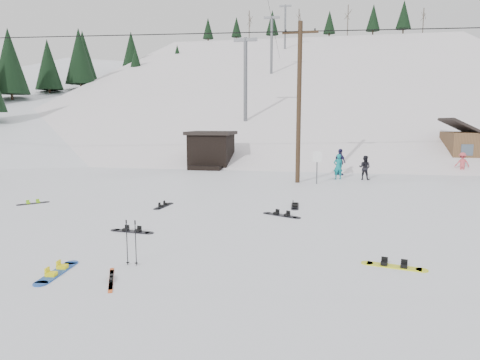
# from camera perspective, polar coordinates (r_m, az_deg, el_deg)

# --- Properties ---
(ground) EXTENTS (200.00, 200.00, 0.00)m
(ground) POSITION_cam_1_polar(r_m,az_deg,el_deg) (11.81, -6.48, -9.69)
(ground) COLOR white
(ground) RESTS_ON ground
(ski_slope) EXTENTS (60.00, 85.24, 65.97)m
(ski_slope) POSITION_cam_1_polar(r_m,az_deg,el_deg) (67.62, 7.89, -5.44)
(ski_slope) COLOR white
(ski_slope) RESTS_ON ground
(ridge_left) EXTENTS (47.54, 95.03, 58.38)m
(ridge_left) POSITION_cam_1_polar(r_m,az_deg,el_deg) (72.22, -22.39, -4.30)
(ridge_left) COLOR white
(ridge_left) RESTS_ON ground
(treeline_left) EXTENTS (20.00, 64.00, 10.00)m
(treeline_left) POSITION_cam_1_polar(r_m,az_deg,el_deg) (63.14, -25.38, 3.94)
(treeline_left) COLOR black
(treeline_left) RESTS_ON ground
(treeline_crest) EXTENTS (50.00, 6.00, 10.00)m
(treeline_crest) POSITION_cam_1_polar(r_m,az_deg,el_deg) (96.84, 9.07, 5.74)
(treeline_crest) COLOR black
(treeline_crest) RESTS_ON ski_slope
(utility_pole) EXTENTS (2.00, 0.26, 9.00)m
(utility_pole) POSITION_cam_1_polar(r_m,az_deg,el_deg) (24.78, 7.87, 10.45)
(utility_pole) COLOR #3A2819
(utility_pole) RESTS_ON ground
(trail_sign) EXTENTS (0.50, 0.09, 1.85)m
(trail_sign) POSITION_cam_1_polar(r_m,az_deg,el_deg) (24.40, 10.24, 2.43)
(trail_sign) COLOR #595B60
(trail_sign) RESTS_ON ground
(lift_hut) EXTENTS (3.40, 4.10, 2.75)m
(lift_hut) POSITION_cam_1_polar(r_m,az_deg,el_deg) (32.84, -3.85, 4.08)
(lift_hut) COLOR black
(lift_hut) RESTS_ON ground
(lift_tower_near) EXTENTS (2.20, 0.36, 8.00)m
(lift_tower_near) POSITION_cam_1_polar(r_m,az_deg,el_deg) (41.61, 0.74, 13.87)
(lift_tower_near) COLOR #595B60
(lift_tower_near) RESTS_ON ski_slope
(lift_tower_mid) EXTENTS (2.20, 0.36, 8.00)m
(lift_tower_mid) POSITION_cam_1_polar(r_m,az_deg,el_deg) (62.12, 4.23, 17.93)
(lift_tower_mid) COLOR #595B60
(lift_tower_mid) RESTS_ON ski_slope
(lift_tower_far) EXTENTS (2.20, 0.36, 8.00)m
(lift_tower_far) POSITION_cam_1_polar(r_m,az_deg,el_deg) (82.88, 6.04, 19.94)
(lift_tower_far) COLOR #595B60
(lift_tower_far) RESTS_ON ski_slope
(hero_snowboard) EXTENTS (0.45, 1.71, 0.12)m
(hero_snowboard) POSITION_cam_1_polar(r_m,az_deg,el_deg) (11.16, -23.22, -11.20)
(hero_snowboard) COLOR #1B4EB4
(hero_snowboard) RESTS_ON ground
(hero_skis) EXTENTS (0.76, 1.41, 0.08)m
(hero_skis) POSITION_cam_1_polar(r_m,az_deg,el_deg) (10.30, -16.80, -12.53)
(hero_skis) COLOR #BE4313
(hero_skis) RESTS_ON ground
(ski_poles) EXTENTS (0.31, 0.08, 1.14)m
(ski_poles) POSITION_cam_1_polar(r_m,az_deg,el_deg) (11.00, -14.29, -8.04)
(ski_poles) COLOR black
(ski_poles) RESTS_ON ground
(board_scatter_a) EXTENTS (1.53, 0.42, 0.11)m
(board_scatter_a) POSITION_cam_1_polar(r_m,az_deg,el_deg) (14.32, -14.21, -6.61)
(board_scatter_a) COLOR black
(board_scatter_a) RESTS_ON ground
(board_scatter_b) EXTENTS (0.40, 1.53, 0.11)m
(board_scatter_b) POSITION_cam_1_polar(r_m,az_deg,el_deg) (18.20, -10.14, -3.39)
(board_scatter_b) COLOR black
(board_scatter_b) RESTS_ON ground
(board_scatter_c) EXTENTS (0.97, 1.07, 0.09)m
(board_scatter_c) POSITION_cam_1_polar(r_m,az_deg,el_deg) (20.54, -25.86, -2.79)
(board_scatter_c) COLOR black
(board_scatter_c) RESTS_ON ground
(board_scatter_d) EXTENTS (1.49, 0.89, 0.11)m
(board_scatter_d) POSITION_cam_1_polar(r_m,az_deg,el_deg) (16.25, 5.56, -4.66)
(board_scatter_d) COLOR black
(board_scatter_d) RESTS_ON ground
(board_scatter_e) EXTENTS (1.53, 0.58, 0.11)m
(board_scatter_e) POSITION_cam_1_polar(r_m,az_deg,el_deg) (11.34, 19.83, -10.73)
(board_scatter_e) COLOR #F7FF1C
(board_scatter_e) RESTS_ON ground
(board_scatter_f) EXTENTS (0.38, 1.63, 0.11)m
(board_scatter_f) POSITION_cam_1_polar(r_m,az_deg,el_deg) (18.04, 7.34, -3.43)
(board_scatter_f) COLOR black
(board_scatter_f) RESTS_ON ground
(skier_teal) EXTENTS (0.65, 0.52, 1.55)m
(skier_teal) POSITION_cam_1_polar(r_m,az_deg,el_deg) (26.72, 12.94, 1.75)
(skier_teal) COLOR #0C777D
(skier_teal) RESTS_ON ground
(skier_dark) EXTENTS (0.87, 0.79, 1.46)m
(skier_dark) POSITION_cam_1_polar(r_m,az_deg,el_deg) (26.96, 16.29, 1.59)
(skier_dark) COLOR black
(skier_dark) RESTS_ON ground
(skier_pink) EXTENTS (0.97, 0.60, 1.45)m
(skier_pink) POSITION_cam_1_polar(r_m,az_deg,el_deg) (32.29, 27.51, 2.00)
(skier_pink) COLOR #C8464D
(skier_pink) RESTS_ON ground
(skier_navy) EXTENTS (0.96, 1.07, 1.74)m
(skier_navy) POSITION_cam_1_polar(r_m,az_deg,el_deg) (28.79, 13.20, 2.36)
(skier_navy) COLOR #1C1A42
(skier_navy) RESTS_ON ground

